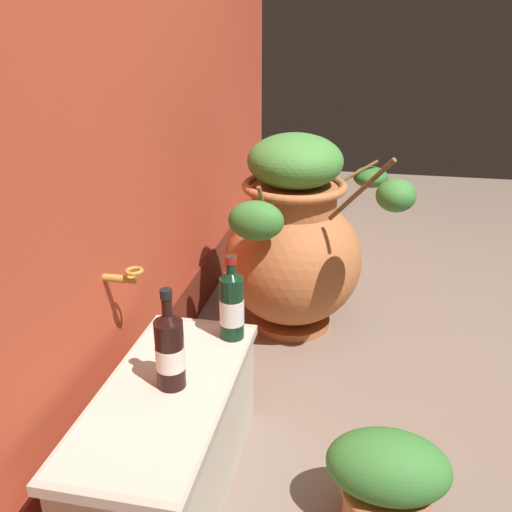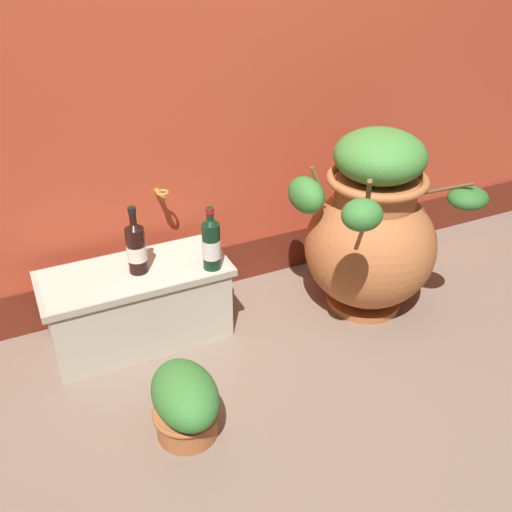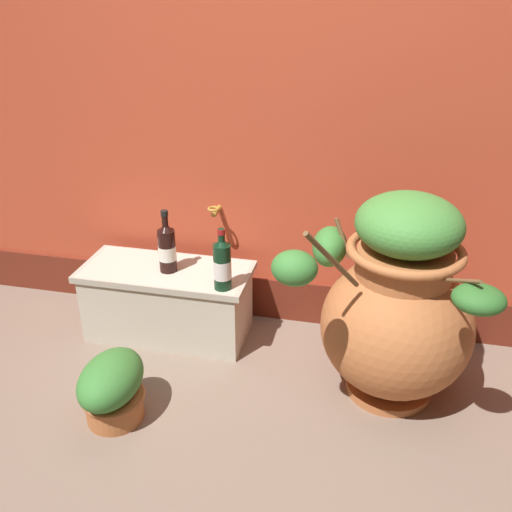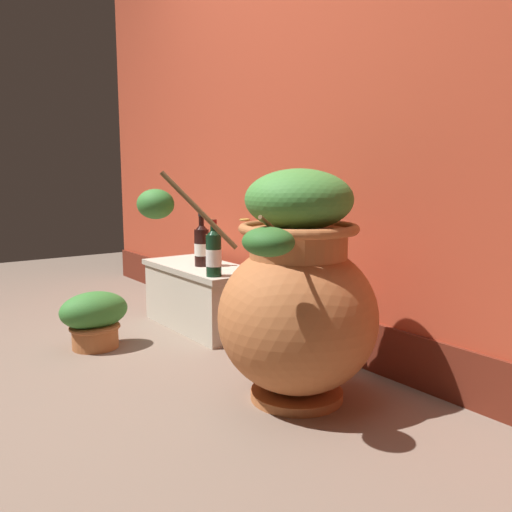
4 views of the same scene
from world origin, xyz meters
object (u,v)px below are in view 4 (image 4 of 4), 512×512
object	(u,v)px
wine_bottle_middle	(202,244)
potted_shrub	(94,318)
wine_bottle_left	(214,252)
terracotta_urn	(296,295)

from	to	relation	value
wine_bottle_middle	potted_shrub	size ratio (longest dim) A/B	0.89
wine_bottle_left	potted_shrub	size ratio (longest dim) A/B	0.84
wine_bottle_middle	potted_shrub	distance (m)	0.69
wine_bottle_middle	potted_shrub	world-z (taller)	wine_bottle_middle
wine_bottle_left	wine_bottle_middle	world-z (taller)	wine_bottle_middle
terracotta_urn	wine_bottle_middle	distance (m)	1.05
terracotta_urn	wine_bottle_left	xyz separation A→B (m)	(-0.74, 0.10, 0.07)
wine_bottle_left	potted_shrub	distance (m)	0.67
wine_bottle_left	potted_shrub	bearing A→B (deg)	-121.48
wine_bottle_middle	potted_shrub	xyz separation A→B (m)	(-0.02, -0.61, -0.32)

